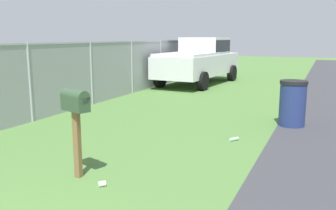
% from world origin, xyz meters
% --- Properties ---
extents(mailbox, '(0.35, 0.53, 1.36)m').
position_xyz_m(mailbox, '(3.78, 0.53, 1.09)').
color(mailbox, brown).
rests_on(mailbox, ground).
extents(pickup_truck, '(5.71, 2.55, 2.09)m').
position_xyz_m(pickup_truck, '(15.30, 2.50, 1.11)').
color(pickup_truck, silver).
rests_on(pickup_truck, ground).
extents(trash_bin, '(0.64, 0.64, 1.10)m').
position_xyz_m(trash_bin, '(8.52, -2.14, 0.55)').
color(trash_bin, navy).
rests_on(trash_bin, ground).
extents(fence_section, '(18.08, 0.07, 1.98)m').
position_xyz_m(fence_section, '(10.16, 3.92, 1.06)').
color(fence_section, '#9EA3A8').
rests_on(fence_section, ground).
extents(litter_cup_far_scatter, '(0.13, 0.13, 0.08)m').
position_xyz_m(litter_cup_far_scatter, '(3.62, 0.00, 0.04)').
color(litter_cup_far_scatter, white).
rests_on(litter_cup_far_scatter, ground).
extents(litter_bottle_near_hydrant, '(0.22, 0.18, 0.07)m').
position_xyz_m(litter_bottle_near_hydrant, '(6.69, -1.18, 0.04)').
color(litter_bottle_near_hydrant, '#B2D8BF').
rests_on(litter_bottle_near_hydrant, ground).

